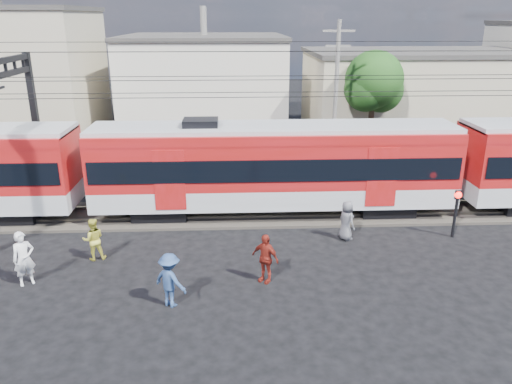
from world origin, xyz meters
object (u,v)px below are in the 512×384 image
pedestrian_c (170,280)px  crossing_signal (457,205)px  pedestrian_a (24,259)px  commuter_train (279,164)px

pedestrian_c → crossing_signal: size_ratio=0.87×
pedestrian_a → pedestrian_c: pedestrian_a is taller
crossing_signal → pedestrian_c: bearing=-157.1°
commuter_train → pedestrian_c: bearing=-118.3°
commuter_train → pedestrian_c: commuter_train is taller
commuter_train → pedestrian_c: 8.69m
pedestrian_c → crossing_signal: bearing=-123.4°
commuter_train → crossing_signal: bearing=-22.2°
pedestrian_a → crossing_signal: 16.43m
pedestrian_a → pedestrian_c: size_ratio=1.07×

